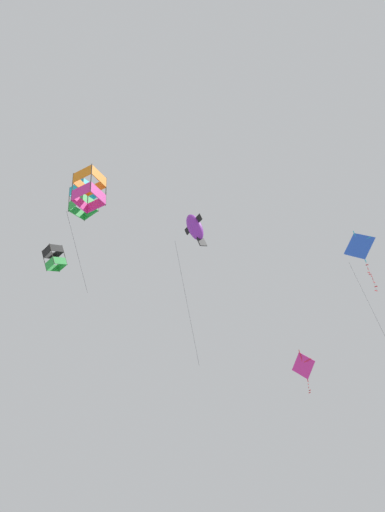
{
  "coord_description": "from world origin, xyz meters",
  "views": [
    {
      "loc": [
        -21.51,
        1.2,
        0.5
      ],
      "look_at": [
        -1.63,
        1.12,
        19.75
      ],
      "focal_mm": 30.43,
      "sensor_mm": 36.0,
      "label": 1
    }
  ],
  "objects_px": {
    "kite_box_far_centre": "(89,189)",
    "kite_box_highest": "(54,258)",
    "kite_diamond_near_right": "(359,246)",
    "kite_box_upper_right": "(84,199)",
    "kite_diamond_low_drifter": "(303,366)",
    "kite_fish_mid_left": "(195,227)"
  },
  "relations": [
    {
      "from": "kite_box_highest",
      "to": "kite_fish_mid_left",
      "type": "bearing_deg",
      "value": 26.49
    },
    {
      "from": "kite_box_highest",
      "to": "kite_box_upper_right",
      "type": "bearing_deg",
      "value": -13.71
    },
    {
      "from": "kite_box_far_centre",
      "to": "kite_fish_mid_left",
      "type": "xyz_separation_m",
      "value": [
        4.6,
        -5.15,
        2.36
      ]
    },
    {
      "from": "kite_fish_mid_left",
      "to": "kite_box_upper_right",
      "type": "distance_m",
      "value": 6.83
    },
    {
      "from": "kite_diamond_near_right",
      "to": "kite_diamond_low_drifter",
      "type": "height_order",
      "value": "kite_diamond_near_right"
    },
    {
      "from": "kite_box_far_centre",
      "to": "kite_diamond_low_drifter",
      "type": "relative_size",
      "value": 1.96
    },
    {
      "from": "kite_box_far_centre",
      "to": "kite_diamond_near_right",
      "type": "distance_m",
      "value": 18.79
    },
    {
      "from": "kite_fish_mid_left",
      "to": "kite_diamond_low_drifter",
      "type": "xyz_separation_m",
      "value": [
        13.97,
        -8.92,
        -1.2
      ]
    },
    {
      "from": "kite_box_far_centre",
      "to": "kite_diamond_near_right",
      "type": "relative_size",
      "value": 0.82
    },
    {
      "from": "kite_box_far_centre",
      "to": "kite_diamond_near_right",
      "type": "xyz_separation_m",
      "value": [
        7.99,
        -16.47,
        4.23
      ]
    },
    {
      "from": "kite_box_upper_right",
      "to": "kite_diamond_low_drifter",
      "type": "xyz_separation_m",
      "value": [
        15.18,
        -15.54,
        -2.34
      ]
    },
    {
      "from": "kite_box_far_centre",
      "to": "kite_box_highest",
      "type": "bearing_deg",
      "value": 146.33
    },
    {
      "from": "kite_box_far_centre",
      "to": "kite_fish_mid_left",
      "type": "bearing_deg",
      "value": 70.55
    },
    {
      "from": "kite_box_far_centre",
      "to": "kite_box_highest",
      "type": "distance_m",
      "value": 9.31
    },
    {
      "from": "kite_fish_mid_left",
      "to": "kite_box_far_centre",
      "type": "bearing_deg",
      "value": -82.66
    },
    {
      "from": "kite_diamond_near_right",
      "to": "kite_box_upper_right",
      "type": "xyz_separation_m",
      "value": [
        -4.59,
        17.94,
        -0.73
      ]
    },
    {
      "from": "kite_box_far_centre",
      "to": "kite_diamond_low_drifter",
      "type": "bearing_deg",
      "value": 81.63
    },
    {
      "from": "kite_diamond_near_right",
      "to": "kite_fish_mid_left",
      "type": "distance_m",
      "value": 11.96
    },
    {
      "from": "kite_diamond_near_right",
      "to": "kite_diamond_low_drifter",
      "type": "relative_size",
      "value": 2.39
    },
    {
      "from": "kite_diamond_near_right",
      "to": "kite_box_far_centre",
      "type": "bearing_deg",
      "value": -117.63
    },
    {
      "from": "kite_box_far_centre",
      "to": "kite_box_upper_right",
      "type": "xyz_separation_m",
      "value": [
        3.4,
        1.48,
        3.5
      ]
    },
    {
      "from": "kite_box_upper_right",
      "to": "kite_diamond_low_drifter",
      "type": "bearing_deg",
      "value": 82.42
    }
  ]
}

